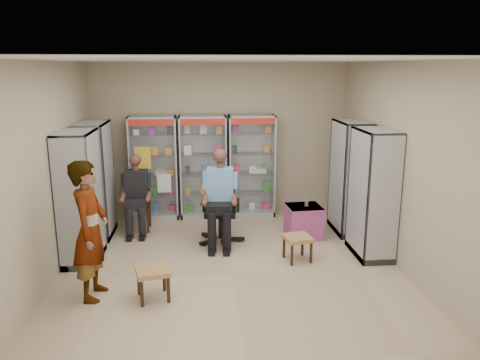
{
  "coord_description": "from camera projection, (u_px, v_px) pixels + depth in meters",
  "views": [
    {
      "loc": [
        -0.46,
        -6.25,
        2.93
      ],
      "look_at": [
        0.19,
        0.7,
        1.22
      ],
      "focal_mm": 35.0,
      "sensor_mm": 36.0,
      "label": 1
    }
  ],
  "objects": [
    {
      "name": "floor",
      "position": [
        232.0,
        273.0,
        6.78
      ],
      "size": [
        6.0,
        6.0,
        0.0
      ],
      "primitive_type": "plane",
      "color": "tan",
      "rests_on": "ground"
    },
    {
      "name": "room_shell",
      "position": [
        231.0,
        139.0,
        6.31
      ],
      "size": [
        5.02,
        6.02,
        3.01
      ],
      "color": "tan",
      "rests_on": "ground"
    },
    {
      "name": "cabinet_back_left",
      "position": [
        154.0,
        168.0,
        9.06
      ],
      "size": [
        0.9,
        0.5,
        2.0
      ],
      "primitive_type": "cube",
      "color": "#B3B7BB",
      "rests_on": "floor"
    },
    {
      "name": "cabinet_back_mid",
      "position": [
        203.0,
        167.0,
        9.15
      ],
      "size": [
        0.9,
        0.5,
        2.0
      ],
      "primitive_type": "cube",
      "color": "#ADB0B5",
      "rests_on": "floor"
    },
    {
      "name": "cabinet_back_right",
      "position": [
        251.0,
        166.0,
        9.23
      ],
      "size": [
        0.9,
        0.5,
        2.0
      ],
      "primitive_type": "cube",
      "color": "#B5B6BD",
      "rests_on": "floor"
    },
    {
      "name": "cabinet_right_far",
      "position": [
        350.0,
        177.0,
        8.29
      ],
      "size": [
        0.9,
        0.5,
        2.0
      ],
      "primitive_type": "cube",
      "rotation": [
        0.0,
        0.0,
        1.57
      ],
      "color": "#B1B2B8",
      "rests_on": "floor"
    },
    {
      "name": "cabinet_right_near",
      "position": [
        373.0,
        194.0,
        7.22
      ],
      "size": [
        0.9,
        0.5,
        2.0
      ],
      "primitive_type": "cube",
      "rotation": [
        0.0,
        0.0,
        1.57
      ],
      "color": "silver",
      "rests_on": "floor"
    },
    {
      "name": "cabinet_left_far",
      "position": [
        95.0,
        180.0,
        8.08
      ],
      "size": [
        0.9,
        0.5,
        2.0
      ],
      "primitive_type": "cube",
      "rotation": [
        0.0,
        0.0,
        -1.57
      ],
      "color": "silver",
      "rests_on": "floor"
    },
    {
      "name": "cabinet_left_near",
      "position": [
        80.0,
        198.0,
        7.02
      ],
      "size": [
        0.9,
        0.5,
        2.0
      ],
      "primitive_type": "cube",
      "rotation": [
        0.0,
        0.0,
        -1.57
      ],
      "color": "silver",
      "rests_on": "floor"
    },
    {
      "name": "wooden_chair",
      "position": [
        138.0,
        205.0,
        8.46
      ],
      "size": [
        0.42,
        0.42,
        0.94
      ],
      "primitive_type": "cube",
      "color": "black",
      "rests_on": "floor"
    },
    {
      "name": "seated_customer",
      "position": [
        137.0,
        195.0,
        8.37
      ],
      "size": [
        0.44,
        0.6,
        1.34
      ],
      "primitive_type": null,
      "color": "black",
      "rests_on": "floor"
    },
    {
      "name": "office_chair",
      "position": [
        220.0,
        208.0,
        7.86
      ],
      "size": [
        0.71,
        0.71,
        1.19
      ],
      "primitive_type": "cube",
      "rotation": [
        0.0,
        0.0,
        -0.1
      ],
      "color": "black",
      "rests_on": "floor"
    },
    {
      "name": "seated_shopkeeper",
      "position": [
        220.0,
        200.0,
        7.77
      ],
      "size": [
        0.57,
        0.74,
        1.51
      ],
      "primitive_type": null,
      "rotation": [
        0.0,
        0.0,
        -0.1
      ],
      "color": "#619AC1",
      "rests_on": "floor"
    },
    {
      "name": "pink_trunk",
      "position": [
        304.0,
        221.0,
        8.17
      ],
      "size": [
        0.62,
        0.6,
        0.56
      ],
      "primitive_type": "cube",
      "rotation": [
        0.0,
        0.0,
        0.07
      ],
      "color": "#B54896",
      "rests_on": "floor"
    },
    {
      "name": "tea_glass",
      "position": [
        307.0,
        203.0,
        8.1
      ],
      "size": [
        0.07,
        0.07,
        0.11
      ],
      "primitive_type": "cylinder",
      "color": "#571807",
      "rests_on": "pink_trunk"
    },
    {
      "name": "woven_stool_a",
      "position": [
        297.0,
        248.0,
        7.19
      ],
      "size": [
        0.46,
        0.46,
        0.39
      ],
      "primitive_type": "cube",
      "rotation": [
        0.0,
        0.0,
        0.2
      ],
      "color": "#9D6E42",
      "rests_on": "floor"
    },
    {
      "name": "woven_stool_b",
      "position": [
        153.0,
        284.0,
        6.0
      ],
      "size": [
        0.5,
        0.5,
        0.41
      ],
      "primitive_type": "cube",
      "rotation": [
        0.0,
        0.0,
        0.22
      ],
      "color": "olive",
      "rests_on": "floor"
    },
    {
      "name": "standing_man",
      "position": [
        90.0,
        231.0,
        5.9
      ],
      "size": [
        0.49,
        0.7,
        1.81
      ],
      "primitive_type": "imported",
      "rotation": [
        0.0,
        0.0,
        1.48
      ],
      "color": "gray",
      "rests_on": "floor"
    }
  ]
}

